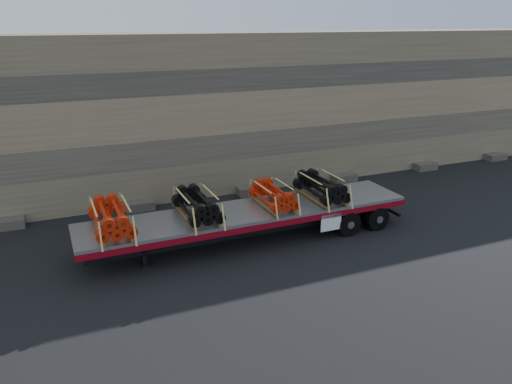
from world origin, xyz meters
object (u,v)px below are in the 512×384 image
(trailer, at_px, (248,225))
(bundle_midfront, at_px, (197,206))
(bundle_midrear, at_px, (273,196))
(bundle_front, at_px, (111,219))
(bundle_rear, at_px, (321,188))

(trailer, height_order, bundle_midfront, bundle_midfront)
(bundle_midfront, distance_m, bundle_midrear, 2.84)
(bundle_front, xyz_separation_m, bundle_midfront, (2.81, 0.02, -0.01))
(trailer, relative_size, bundle_rear, 5.10)
(bundle_front, distance_m, bundle_midrear, 5.65)
(trailer, bearing_deg, bundle_midfront, -180.00)
(bundle_rear, bearing_deg, bundle_midfront, -180.00)
(bundle_midrear, xyz_separation_m, bundle_rear, (1.97, 0.02, 0.04))
(bundle_midrear, bearing_deg, bundle_midfront, -180.00)
(bundle_front, height_order, bundle_midfront, bundle_front)
(bundle_front, xyz_separation_m, bundle_midrear, (5.65, 0.05, -0.05))
(bundle_rear, bearing_deg, bundle_midrear, -180.00)
(bundle_midrear, bearing_deg, bundle_rear, 0.00)
(trailer, distance_m, bundle_rear, 3.11)
(bundle_front, bearing_deg, bundle_rear, 0.00)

